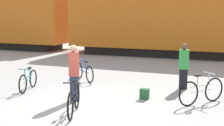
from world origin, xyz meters
TOP-DOWN VIEW (x-y plane):
  - ground_plane at (0.00, 0.00)m, footprint 80.00×80.00m
  - freight_train at (-0.00, 12.04)m, footprint 38.77×3.15m
  - rail_near at (0.00, 11.32)m, footprint 50.77×0.07m
  - rail_far at (0.00, 12.76)m, footprint 50.77×0.07m
  - bicycle_black at (0.17, -0.61)m, footprint 0.61×1.70m
  - bicycle_blue at (-1.47, 3.35)m, footprint 1.35×1.12m
  - bicycle_teal at (-2.59, 1.16)m, footprint 0.51×1.58m
  - bicycle_silver at (3.31, 1.63)m, footprint 1.18×1.42m
  - person_in_green at (2.51, 3.36)m, footprint 0.35×0.35m
  - person_in_red at (-0.42, 0.53)m, footprint 0.33×0.33m
  - backpack at (1.57, 1.53)m, footprint 0.28×0.20m

SIDE VIEW (x-z plane):
  - ground_plane at x=0.00m, z-range 0.00..0.00m
  - rail_near at x=0.00m, z-range 0.00..0.01m
  - rail_far at x=0.00m, z-range 0.00..0.01m
  - backpack at x=1.57m, z-range 0.00..0.34m
  - bicycle_teal at x=-2.59m, z-range -0.06..0.77m
  - bicycle_blue at x=-1.47m, z-range -0.06..0.79m
  - bicycle_silver at x=3.31m, z-range -0.07..0.87m
  - bicycle_black at x=0.17m, z-range -0.07..0.87m
  - person_in_green at x=2.51m, z-range 0.00..1.65m
  - person_in_red at x=-0.42m, z-range 0.01..1.77m
  - freight_train at x=0.00m, z-range 0.11..5.41m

